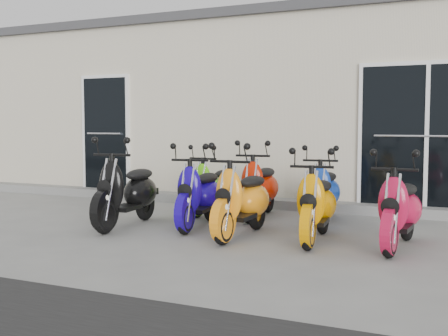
{
  "coord_description": "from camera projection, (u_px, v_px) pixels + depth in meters",
  "views": [
    {
      "loc": [
        3.31,
        -6.67,
        1.37
      ],
      "look_at": [
        0.0,
        0.6,
        0.75
      ],
      "focal_mm": 45.0,
      "sensor_mm": 36.0,
      "label": 1
    }
  ],
  "objects": [
    {
      "name": "scooter_front_orange_a",
      "position": [
        242.0,
        189.0,
        6.82
      ],
      "size": [
        0.59,
        1.59,
        1.17
      ],
      "primitive_type": null,
      "rotation": [
        0.0,
        0.0,
        -0.01
      ],
      "color": "orange",
      "rests_on": "ground"
    },
    {
      "name": "scooter_back_red",
      "position": [
        260.0,
        179.0,
        8.24
      ],
      "size": [
        0.7,
        1.61,
        1.15
      ],
      "primitive_type": null,
      "rotation": [
        0.0,
        0.0,
        0.09
      ],
      "color": "#BA1B03",
      "rests_on": "ground"
    },
    {
      "name": "door_left",
      "position": [
        106.0,
        130.0,
        10.71
      ],
      "size": [
        1.07,
        0.08,
        2.22
      ],
      "primitive_type": "cube",
      "color": "black",
      "rests_on": "front_step"
    },
    {
      "name": "scooter_back_blue",
      "position": [
        324.0,
        183.0,
        7.88
      ],
      "size": [
        0.66,
        1.53,
        1.1
      ],
      "primitive_type": null,
      "rotation": [
        0.0,
        0.0,
        0.09
      ],
      "color": "#13379C",
      "rests_on": "ground"
    },
    {
      "name": "door_right",
      "position": [
        427.0,
        132.0,
        8.32
      ],
      "size": [
        2.02,
        0.08,
        2.22
      ],
      "primitive_type": "cube",
      "color": "black",
      "rests_on": "front_step"
    },
    {
      "name": "ground",
      "position": [
        205.0,
        227.0,
        7.52
      ],
      "size": [
        80.0,
        80.0,
        0.0
      ],
      "primitive_type": "plane",
      "color": "gray",
      "rests_on": "ground"
    },
    {
      "name": "scooter_front_black",
      "position": [
        127.0,
        181.0,
        7.5
      ],
      "size": [
        0.74,
        1.7,
        1.22
      ],
      "primitive_type": null,
      "rotation": [
        0.0,
        0.0,
        0.08
      ],
      "color": "black",
      "rests_on": "ground"
    },
    {
      "name": "scooter_front_blue",
      "position": [
        199.0,
        185.0,
        7.44
      ],
      "size": [
        0.75,
        1.6,
        1.14
      ],
      "primitive_type": null,
      "rotation": [
        0.0,
        0.0,
        0.12
      ],
      "color": "#17048F",
      "rests_on": "ground"
    },
    {
      "name": "scooter_back_green",
      "position": [
        215.0,
        179.0,
        8.61
      ],
      "size": [
        0.7,
        1.51,
        1.07
      ],
      "primitive_type": null,
      "rotation": [
        0.0,
        0.0,
        -0.12
      ],
      "color": "#5ACB0E",
      "rests_on": "ground"
    },
    {
      "name": "front_step",
      "position": [
        259.0,
        202.0,
        9.35
      ],
      "size": [
        14.0,
        0.4,
        0.15
      ],
      "primitive_type": "cube",
      "color": "gray",
      "rests_on": "ground"
    },
    {
      "name": "scooter_front_orange_b",
      "position": [
        317.0,
        194.0,
        6.54
      ],
      "size": [
        0.69,
        1.56,
        1.12
      ],
      "primitive_type": null,
      "rotation": [
        0.0,
        0.0,
        0.09
      ],
      "color": "orange",
      "rests_on": "ground"
    },
    {
      "name": "roof_cap",
      "position": [
        313.0,
        35.0,
        11.99
      ],
      "size": [
        14.2,
        6.2,
        0.16
      ],
      "primitive_type": "cube",
      "color": "#3F3F42",
      "rests_on": "building"
    },
    {
      "name": "scooter_front_red",
      "position": [
        400.0,
        198.0,
        6.17
      ],
      "size": [
        0.65,
        1.55,
        1.12
      ],
      "primitive_type": null,
      "rotation": [
        0.0,
        0.0,
        -0.06
      ],
      "color": "#B91139",
      "rests_on": "ground"
    },
    {
      "name": "building",
      "position": [
        312.0,
        114.0,
        12.12
      ],
      "size": [
        14.0,
        6.0,
        3.2
      ],
      "primitive_type": "cube",
      "color": "beige",
      "rests_on": "ground"
    }
  ]
}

